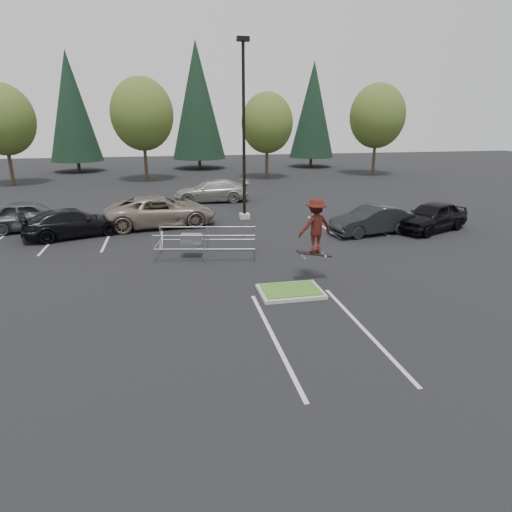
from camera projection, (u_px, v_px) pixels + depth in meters
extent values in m
plane|color=black|center=(290.00, 293.00, 15.05)|extent=(120.00, 120.00, 0.00)
cube|color=#9C9A92|center=(290.00, 292.00, 15.03)|extent=(2.20, 1.60, 0.12)
cube|color=#2F6921|center=(291.00, 290.00, 15.01)|extent=(1.95, 1.35, 0.05)
cube|color=beige|center=(161.00, 235.00, 22.58)|extent=(0.12, 5.20, 0.01)
cube|color=beige|center=(108.00, 238.00, 22.06)|extent=(0.12, 5.20, 0.01)
cube|color=beige|center=(52.00, 240.00, 21.54)|extent=(0.12, 5.20, 0.01)
cube|color=beige|center=(323.00, 227.00, 24.30)|extent=(0.12, 5.20, 0.01)
cube|color=beige|center=(367.00, 224.00, 24.82)|extent=(0.12, 5.20, 0.01)
cube|color=beige|center=(409.00, 222.00, 25.33)|extent=(0.12, 5.20, 0.01)
cube|color=beige|center=(274.00, 337.00, 11.99)|extent=(0.12, 6.00, 0.01)
cube|color=beige|center=(363.00, 328.00, 12.51)|extent=(0.12, 6.00, 0.01)
cube|color=#9C9A92|center=(244.00, 216.00, 26.29)|extent=(0.60, 0.60, 0.30)
cylinder|color=black|center=(244.00, 134.00, 24.80)|extent=(0.18, 0.18, 10.00)
cube|color=black|center=(243.00, 39.00, 23.27)|extent=(0.70, 0.35, 0.25)
cylinder|color=#38281C|center=(11.00, 167.00, 39.08)|extent=(0.32, 0.32, 3.23)
ellipsoid|color=#3C5A21|center=(3.00, 120.00, 37.80)|extent=(5.44, 5.44, 6.26)
sphere|color=#3C5A21|center=(10.00, 128.00, 37.84)|extent=(3.40, 3.40, 3.40)
cylinder|color=#38281C|center=(146.00, 163.00, 41.80)|extent=(0.32, 0.32, 3.50)
ellipsoid|color=#3C5A21|center=(142.00, 114.00, 40.42)|extent=(5.89, 5.89, 6.77)
sphere|color=#3C5A21|center=(149.00, 122.00, 40.48)|extent=(3.68, 3.68, 3.68)
sphere|color=#3C5A21|center=(137.00, 120.00, 40.87)|extent=(4.05, 4.05, 4.05)
cylinder|color=#38281C|center=(267.00, 163.00, 43.52)|extent=(0.32, 0.32, 3.04)
ellipsoid|color=#3C5A21|center=(267.00, 123.00, 42.31)|extent=(5.12, 5.12, 5.89)
sphere|color=#3C5A21|center=(274.00, 130.00, 42.35)|extent=(3.20, 3.20, 3.20)
sphere|color=#3C5A21|center=(261.00, 128.00, 42.74)|extent=(3.52, 3.52, 3.52)
cylinder|color=#38281C|center=(374.00, 159.00, 46.22)|extent=(0.32, 0.32, 3.42)
ellipsoid|color=#3C5A21|center=(377.00, 116.00, 44.87)|extent=(5.76, 5.76, 6.62)
sphere|color=#3C5A21|center=(383.00, 123.00, 44.92)|extent=(3.60, 3.60, 3.60)
sphere|color=#3C5A21|center=(371.00, 121.00, 45.31)|extent=(3.96, 3.96, 3.96)
cylinder|color=#38281C|center=(79.00, 166.00, 49.48)|extent=(0.36, 0.36, 1.20)
cone|color=black|center=(71.00, 107.00, 47.49)|extent=(5.72, 5.72, 11.80)
cylinder|color=#38281C|center=(200.00, 163.00, 52.63)|extent=(0.36, 0.36, 1.20)
cone|color=black|center=(197.00, 101.00, 50.40)|extent=(6.38, 6.38, 13.30)
cylinder|color=#38281C|center=(311.00, 162.00, 54.37)|extent=(0.36, 0.36, 1.20)
cone|color=black|center=(313.00, 110.00, 52.46)|extent=(5.50, 5.50, 11.30)
cylinder|color=#989BA1|center=(153.00, 249.00, 18.04)|extent=(0.06, 0.06, 1.24)
cylinder|color=#989BA1|center=(161.00, 239.00, 19.48)|extent=(0.06, 0.06, 1.24)
cylinder|color=#989BA1|center=(205.00, 249.00, 18.06)|extent=(0.06, 0.06, 1.24)
cylinder|color=#989BA1|center=(208.00, 239.00, 19.50)|extent=(0.06, 0.06, 1.24)
cylinder|color=#989BA1|center=(256.00, 248.00, 18.08)|extent=(0.06, 0.06, 1.24)
cylinder|color=#989BA1|center=(255.00, 239.00, 19.51)|extent=(0.06, 0.06, 1.24)
cylinder|color=#989BA1|center=(205.00, 249.00, 18.07)|extent=(4.25, 0.88, 0.05)
cylinder|color=#989BA1|center=(204.00, 236.00, 17.88)|extent=(4.25, 0.88, 0.05)
cylinder|color=#989BA1|center=(208.00, 240.00, 19.50)|extent=(4.25, 0.88, 0.05)
cylinder|color=#989BA1|center=(208.00, 227.00, 19.32)|extent=(4.25, 0.88, 0.05)
cube|color=#989BA1|center=(191.00, 240.00, 18.72)|extent=(1.01, 0.73, 0.52)
cube|color=black|center=(314.00, 254.00, 15.88)|extent=(1.34, 0.49, 0.31)
cylinder|color=beige|center=(305.00, 257.00, 15.69)|extent=(0.08, 0.05, 0.08)
cylinder|color=beige|center=(302.00, 255.00, 15.95)|extent=(0.08, 0.05, 0.08)
cylinder|color=beige|center=(325.00, 256.00, 15.85)|extent=(0.08, 0.05, 0.08)
cylinder|color=beige|center=(323.00, 254.00, 16.10)|extent=(0.08, 0.05, 0.08)
imported|color=maroon|center=(315.00, 226.00, 15.55)|extent=(1.44, 1.02, 2.02)
imported|color=gray|center=(161.00, 211.00, 24.19)|extent=(6.39, 3.49, 1.70)
imported|color=black|center=(72.00, 223.00, 22.05)|extent=(5.39, 3.64, 1.45)
imported|color=#414348|center=(30.00, 215.00, 23.31)|extent=(5.07, 2.58, 1.66)
imported|color=black|center=(371.00, 220.00, 22.58)|extent=(4.70, 2.34, 1.48)
imported|color=black|center=(432.00, 216.00, 23.25)|extent=(5.02, 3.58, 1.59)
imported|color=#A4A5A0|center=(212.00, 191.00, 31.42)|extent=(5.57, 2.53, 1.58)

